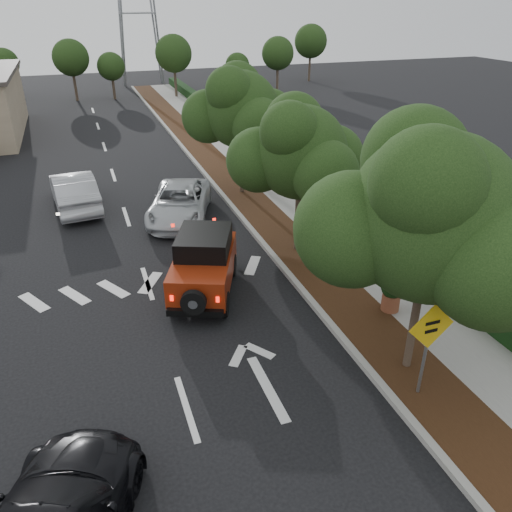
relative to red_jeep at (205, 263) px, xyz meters
name	(u,v)px	position (x,y,z in m)	size (l,w,h in m)	color
ground	(187,408)	(-1.73, -4.93, -1.01)	(120.00, 120.00, 0.00)	black
curb	(228,202)	(2.87, 7.07, -0.94)	(0.20, 70.00, 0.15)	#9E9B93
planting_strip	(249,200)	(3.87, 7.07, -0.95)	(1.80, 70.00, 0.12)	black
sidewalk	(286,195)	(5.77, 7.07, -0.95)	(2.00, 70.00, 0.12)	gray
hedge	(314,185)	(7.17, 7.07, -0.61)	(0.80, 70.00, 0.80)	black
transmission_tower	(144,85)	(4.27, 43.07, -1.01)	(7.00, 4.00, 28.00)	slate
street_tree_near	(406,368)	(3.87, -5.43, -1.01)	(3.80, 3.80, 5.92)	black
street_tree_mid	(296,251)	(3.87, 1.57, -1.01)	(3.20, 3.20, 5.32)	black
street_tree_far	(242,194)	(3.87, 8.07, -1.01)	(3.40, 3.40, 5.62)	black
red_jeep	(205,263)	(0.00, 0.00, 0.00)	(2.96, 4.07, 1.99)	black
silver_suv_ahead	(180,202)	(0.47, 6.14, -0.31)	(2.33, 5.06, 1.41)	#B8BCC1
silver_sedan_oncoming	(74,191)	(-3.71, 8.86, -0.20)	(1.71, 4.91, 1.62)	#AFB1B7
speed_hump_sign	(429,338)	(3.54, -6.39, 0.71)	(1.16, 0.10, 2.48)	slate
terracotta_planter	(392,290)	(4.87, -3.11, -0.22)	(0.67, 0.67, 1.17)	brown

